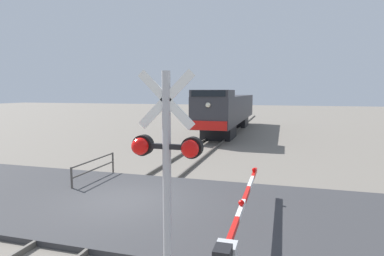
{
  "coord_description": "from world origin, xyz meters",
  "views": [
    {
      "loc": [
        4.94,
        -9.18,
        3.71
      ],
      "look_at": [
        0.95,
        4.75,
        2.06
      ],
      "focal_mm": 30.02,
      "sensor_mm": 36.0,
      "label": 1
    }
  ],
  "objects": [
    {
      "name": "ground_plane",
      "position": [
        0.0,
        0.0,
        0.0
      ],
      "size": [
        160.0,
        160.0,
        0.0
      ],
      "primitive_type": "plane",
      "color": "slate"
    },
    {
      "name": "rail_track_left",
      "position": [
        -0.72,
        0.0,
        0.07
      ],
      "size": [
        0.08,
        80.0,
        0.15
      ],
      "primitive_type": "cube",
      "color": "#59544C",
      "rests_on": "ground_plane"
    },
    {
      "name": "rail_track_right",
      "position": [
        0.72,
        0.0,
        0.07
      ],
      "size": [
        0.08,
        80.0,
        0.15
      ],
      "primitive_type": "cube",
      "color": "#59544C",
      "rests_on": "ground_plane"
    },
    {
      "name": "road_surface",
      "position": [
        0.0,
        0.0,
        0.08
      ],
      "size": [
        36.0,
        6.32,
        0.15
      ],
      "primitive_type": "cube",
      "color": "#38383A",
      "rests_on": "ground_plane"
    },
    {
      "name": "locomotive",
      "position": [
        0.0,
        20.26,
        2.02
      ],
      "size": [
        2.77,
        17.17,
        3.83
      ],
      "color": "black",
      "rests_on": "ground_plane"
    },
    {
      "name": "crossing_signal",
      "position": [
        3.15,
        -4.44,
        2.52
      ],
      "size": [
        1.18,
        0.33,
        4.06
      ],
      "color": "#ADADB2",
      "rests_on": "ground_plane"
    },
    {
      "name": "crossing_gate",
      "position": [
        4.06,
        -3.02,
        0.77
      ],
      "size": [
        0.36,
        6.45,
        1.21
      ],
      "color": "silver",
      "rests_on": "ground_plane"
    },
    {
      "name": "guard_railing",
      "position": [
        -2.52,
        2.18,
        0.63
      ],
      "size": [
        0.08,
        3.06,
        0.95
      ],
      "color": "#4C4742",
      "rests_on": "ground_plane"
    }
  ]
}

